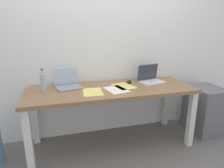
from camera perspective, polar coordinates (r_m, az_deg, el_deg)
The scene contains 11 objects.
ground_plane at distance 2.55m, azimuth 0.00°, elevation -17.19°, with size 8.00×8.00×0.00m, color slate.
back_wall at distance 2.54m, azimuth -2.57°, elevation 13.78°, with size 5.20×0.08×2.60m, color white.
desk at distance 2.27m, azimuth 0.00°, elevation -3.49°, with size 1.95×0.69×0.73m.
laptop_left at distance 2.31m, azimuth -12.98°, elevation 0.10°, with size 0.33×0.30×0.22m.
laptop_right at distance 2.53m, azimuth 11.42°, elevation 1.63°, with size 0.34×0.28×0.22m.
beer_bottle at distance 2.20m, azimuth -19.83°, elevation 0.41°, with size 0.06×0.06×0.26m.
computer_mouse at distance 2.46m, azimuth 5.12°, elevation 0.66°, with size 0.06×0.10×0.03m, color black.
paper_yellow_folder at distance 2.11m, azimuth -5.75°, elevation -2.33°, with size 0.21×0.30×0.00m, color #F4E06B.
paper_sheet_near_back at distance 2.32m, azimuth 3.52°, elevation -0.62°, with size 0.21×0.30×0.00m, color #F4E06B.
paper_sheet_center at distance 2.18m, azimuth 1.28°, elevation -1.65°, with size 0.21×0.30×0.00m, color white.
filing_cabinet at distance 2.98m, azimuth 25.83°, elevation -6.90°, with size 0.40×0.48×0.64m, color slate.
Camera 1 is at (-0.58, -2.06, 1.38)m, focal length 30.72 mm.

